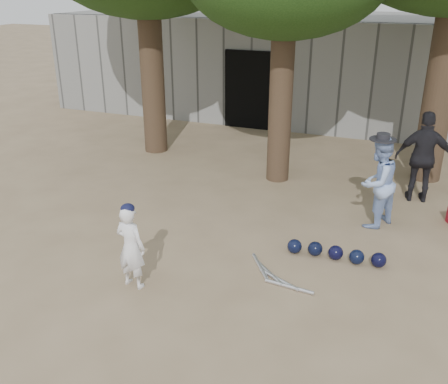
% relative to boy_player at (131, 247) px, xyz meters
% --- Properties ---
extents(ground, '(70.00, 70.00, 0.00)m').
position_rel_boy_player_xyz_m(ground, '(0.18, 0.53, -0.61)').
color(ground, '#937C5E').
rests_on(ground, ground).
extents(boy_player, '(0.48, 0.35, 1.23)m').
position_rel_boy_player_xyz_m(boy_player, '(0.00, 0.00, 0.00)').
color(boy_player, white).
rests_on(boy_player, ground).
extents(spectator_blue, '(0.91, 0.98, 1.60)m').
position_rel_boy_player_xyz_m(spectator_blue, '(2.95, 3.18, 0.19)').
color(spectator_blue, '#98B4EB').
rests_on(spectator_blue, ground).
extents(spectator_dark, '(1.09, 0.57, 1.77)m').
position_rel_boy_player_xyz_m(spectator_dark, '(3.65, 4.61, 0.27)').
color(spectator_dark, black).
rests_on(spectator_dark, ground).
extents(back_building, '(16.00, 5.24, 3.00)m').
position_rel_boy_player_xyz_m(back_building, '(0.18, 10.86, 0.89)').
color(back_building, gray).
rests_on(back_building, ground).
extents(helmet_row, '(1.51, 0.28, 0.23)m').
position_rel_boy_player_xyz_m(helmet_row, '(2.54, 1.75, -0.50)').
color(helmet_row, black).
rests_on(helmet_row, ground).
extents(bat_pile, '(1.12, 0.74, 0.06)m').
position_rel_boy_player_xyz_m(bat_pile, '(1.81, 0.90, -0.59)').
color(bat_pile, silver).
rests_on(bat_pile, ground).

